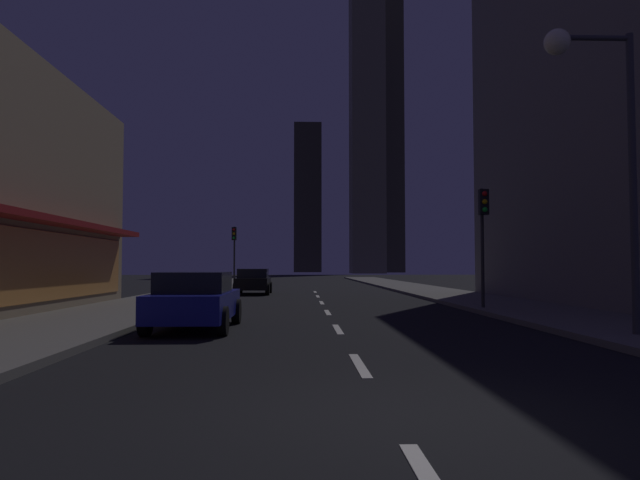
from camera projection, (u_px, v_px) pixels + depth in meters
ground_plane at (314, 291)px, 37.90m from camera, size 78.00×136.00×0.10m
sidewalk_right at (418, 289)px, 38.16m from camera, size 4.00×76.00×0.15m
sidewalk_left at (208, 289)px, 37.66m from camera, size 4.00×76.00×0.15m
lane_marking_center at (328, 313)px, 19.54m from camera, size 0.16×33.40×0.01m
skyscraper_distant_tall at (308, 199)px, 154.99m from camera, size 7.32×8.80×40.03m
skyscraper_distant_mid at (367, 108)px, 129.24m from camera, size 7.46×8.35×75.08m
skyscraper_distant_short at (390, 123)px, 148.83m from camera, size 6.12×7.31×77.86m
car_parked_near at (195, 300)px, 14.36m from camera, size 1.98×4.24×1.45m
car_parked_far at (253, 281)px, 32.53m from camera, size 1.98×4.24×1.45m
fire_hydrant_far_left at (203, 289)px, 29.03m from camera, size 0.42×0.30×0.65m
traffic_light_near_right at (483, 221)px, 20.04m from camera, size 0.32×0.48×4.20m
traffic_light_far_left at (234, 243)px, 39.49m from camera, size 0.32×0.48×4.20m
street_lamp_right at (594, 105)px, 12.29m from camera, size 1.96×0.56×6.58m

